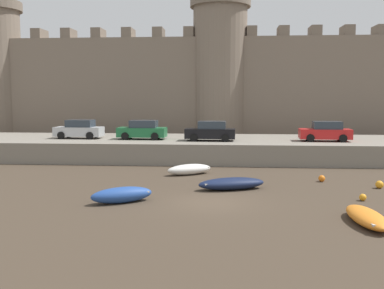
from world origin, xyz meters
The scene contains 14 objects.
ground_plane centered at (0.00, 0.00, 0.00)m, with size 160.00×160.00×0.00m, color #423528.
quay_road centered at (0.00, 16.57, 0.83)m, with size 63.47×10.00×1.66m, color gray.
castle centered at (0.00, 27.84, 7.00)m, with size 58.03×6.56×18.89m.
rowboat_foreground_right centered at (-1.72, 8.01, 0.37)m, with size 3.32×2.59×0.72m.
rowboat_foreground_centre centered at (1.09, 3.26, 0.36)m, with size 4.13×2.48×0.69m.
rowboat_midflat_centre centered at (-4.43, -0.35, 0.41)m, with size 3.25×2.48×0.79m.
rowboat_midflat_right centered at (6.68, -3.30, 0.31)m, with size 1.48×3.74×0.59m.
mooring_buoy_near_channel centered at (7.78, 1.00, 0.18)m, with size 0.36×0.36×0.36m, color orange.
mooring_buoy_off_centre centered at (6.76, 6.05, 0.21)m, with size 0.42×0.42×0.42m, color orange.
mooring_buoy_mid_mud centered at (9.68, 4.25, 0.23)m, with size 0.45×0.45×0.45m, color orange.
car_quay_east centered at (-12.02, 15.95, 2.44)m, with size 4.16×2.00×1.62m.
car_quay_centre_west centered at (-0.52, 14.77, 2.44)m, with size 4.16×2.00×1.62m.
car_quay_centre_east centered at (8.86, 15.13, 2.44)m, with size 4.16×2.00×1.62m.
car_quay_west centered at (-6.38, 15.63, 2.44)m, with size 4.16×2.00×1.62m.
Camera 1 is at (0.80, -22.15, 5.35)m, focal length 42.00 mm.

